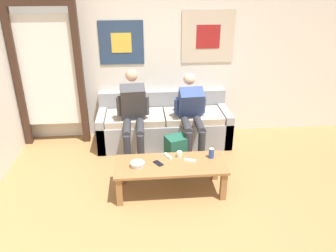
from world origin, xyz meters
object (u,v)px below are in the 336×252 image
Objects in this scene: couch at (164,126)px; coffee_table at (170,168)px; person_seated_teen at (191,113)px; pillar_candle at (179,154)px; backpack at (177,152)px; drink_can_blue at (211,153)px; cell_phone at (158,163)px; person_seated_adult at (133,113)px; ceramic_bowl at (137,164)px; game_controller_near_right at (168,156)px; game_controller_near_left at (190,160)px.

couch is 1.53× the size of coffee_table.
coffee_table is 1.16× the size of person_seated_teen.
pillar_candle reaches higher than coffee_table.
drink_can_blue is (0.36, -0.50, 0.24)m from backpack.
cell_phone is (-0.27, -0.14, -0.03)m from pillar_candle.
couch is 13.42× the size of cell_phone.
ceramic_bowl is (0.05, -0.97, -0.25)m from person_seated_adult.
cell_phone is at bearing 175.14° from coffee_table.
backpack is at bearing 126.18° from drink_can_blue.
person_seated_adult is 1.00m from pillar_candle.
ceramic_bowl is at bearing -171.54° from cell_phone.
game_controller_near_left is at bearing -26.95° from game_controller_near_right.
ceramic_bowl is 0.91m from drink_can_blue.
person_seated_teen is at bearing 56.20° from backpack.
couch is at bearing 88.76° from coffee_table.
person_seated_adult is 1.16m from game_controller_near_left.
backpack is at bearing 48.93° from ceramic_bowl.
couch is at bearing 39.56° from person_seated_adult.
person_seated_teen reaches higher than ceramic_bowl.
backpack reaches higher than game_controller_near_right.
backpack is 0.50m from game_controller_near_right.
couch is at bearing 82.53° from cell_phone.
game_controller_near_left is 0.98× the size of cell_phone.
game_controller_near_left is (0.68, -0.91, -0.27)m from person_seated_adult.
drink_can_blue is 0.83× the size of cell_phone.
couch is 1.33m from drink_can_blue.
couch is at bearing 87.89° from game_controller_near_right.
game_controller_near_left is 1.02× the size of game_controller_near_right.
drink_can_blue is at bearing -68.49° from couch.
person_seated_teen is (0.40, 0.96, 0.30)m from coffee_table.
game_controller_near_left and game_controller_near_right have the same top height.
drink_can_blue is 0.28m from game_controller_near_left.
game_controller_near_left is at bearing -53.33° from person_seated_adult.
person_seated_adult is at bearing -178.73° from person_seated_teen.
drink_can_blue is (0.12, -0.86, -0.18)m from person_seated_teen.
couch is 1.17m from game_controller_near_right.
drink_can_blue is 0.85× the size of game_controller_near_left.
person_seated_teen is 6.67× the size of ceramic_bowl.
person_seated_adult reaches higher than ceramic_bowl.
person_seated_teen reaches higher than coffee_table.
cell_phone is at bearing -119.62° from person_seated_teen.
backpack is 3.03× the size of game_controller_near_right.
game_controller_near_left is (0.63, 0.06, -0.02)m from ceramic_bowl.
couch is at bearing 99.39° from backpack.
backpack is 2.56× the size of ceramic_bowl.
coffee_table is 15.47× the size of pillar_candle.
game_controller_near_left is (0.21, -1.29, 0.12)m from couch.
cell_phone is at bearing -97.47° from couch.
game_controller_near_left is (0.24, 0.03, 0.08)m from coffee_table.
person_seated_teen is 0.88m from pillar_candle.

